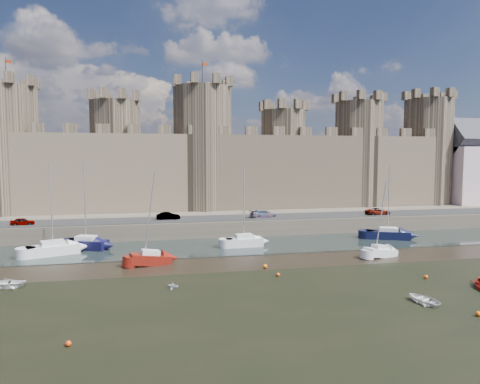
% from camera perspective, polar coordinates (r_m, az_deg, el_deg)
% --- Properties ---
extents(ground, '(160.00, 160.00, 0.00)m').
position_cam_1_polar(ground, '(36.55, 0.91, -15.07)').
color(ground, black).
rests_on(ground, ground).
extents(seaweed_patch, '(70.00, 34.00, 0.01)m').
position_cam_1_polar(seaweed_patch, '(31.12, 3.43, -18.69)').
color(seaweed_patch, black).
rests_on(seaweed_patch, ground).
extents(water_channel, '(160.00, 12.00, 0.08)m').
position_cam_1_polar(water_channel, '(59.36, -4.13, -7.32)').
color(water_channel, black).
rests_on(water_channel, ground).
extents(quay, '(160.00, 60.00, 2.50)m').
position_cam_1_polar(quay, '(94.54, -6.96, -2.13)').
color(quay, '#4C443A').
rests_on(quay, ground).
extents(road, '(160.00, 7.00, 0.10)m').
position_cam_1_polar(road, '(68.70, -5.23, -3.57)').
color(road, black).
rests_on(road, quay).
extents(castle, '(108.50, 11.00, 29.00)m').
position_cam_1_polar(castle, '(81.88, -6.80, 4.14)').
color(castle, '#42382B').
rests_on(castle, quay).
extents(car_0, '(3.33, 1.59, 1.10)m').
position_cam_1_polar(car_0, '(69.55, -26.99, -3.54)').
color(car_0, gray).
rests_on(car_0, quay).
extents(car_1, '(3.74, 1.38, 1.22)m').
position_cam_1_polar(car_1, '(68.34, -9.54, -3.18)').
color(car_1, gray).
rests_on(car_1, quay).
extents(car_2, '(4.79, 2.62, 1.32)m').
position_cam_1_polar(car_2, '(69.93, 3.15, -2.91)').
color(car_2, gray).
rests_on(car_2, quay).
extents(car_3, '(4.32, 2.08, 1.19)m').
position_cam_1_polar(car_3, '(76.77, 17.92, -2.50)').
color(car_3, gray).
rests_on(car_3, quay).
extents(sailboat_0, '(6.59, 4.47, 11.49)m').
position_cam_1_polar(sailboat_0, '(59.12, -23.68, -6.93)').
color(sailboat_0, silver).
rests_on(sailboat_0, ground).
extents(sailboat_1, '(6.11, 4.25, 11.41)m').
position_cam_1_polar(sailboat_1, '(61.10, -19.83, -6.45)').
color(sailboat_1, black).
rests_on(sailboat_1, ground).
extents(sailboat_2, '(5.19, 2.27, 10.97)m').
position_cam_1_polar(sailboat_2, '(59.21, 0.53, -6.53)').
color(sailboat_2, silver).
rests_on(sailboat_2, ground).
extents(sailboat_3, '(6.66, 4.69, 10.90)m').
position_cam_1_polar(sailboat_3, '(68.49, 19.09, -5.29)').
color(sailboat_3, black).
rests_on(sailboat_3, ground).
extents(sailboat_4, '(4.90, 2.79, 10.79)m').
position_cam_1_polar(sailboat_4, '(50.76, -11.84, -8.61)').
color(sailboat_4, maroon).
rests_on(sailboat_4, ground).
extents(sailboat_5, '(4.65, 2.83, 9.40)m').
position_cam_1_polar(sailboat_5, '(56.32, 18.20, -7.52)').
color(sailboat_5, silver).
rests_on(sailboat_5, ground).
extents(dinghy_2, '(2.82, 3.36, 0.60)m').
position_cam_1_polar(dinghy_2, '(40.48, 23.24, -13.03)').
color(dinghy_2, beige).
rests_on(dinghy_2, ground).
extents(dinghy_3, '(1.57, 1.51, 0.64)m').
position_cam_1_polar(dinghy_3, '(41.57, -8.92, -12.21)').
color(dinghy_3, silver).
rests_on(dinghy_3, ground).
extents(dinghy_6, '(3.94, 2.92, 0.78)m').
position_cam_1_polar(dinghy_6, '(46.97, -29.04, -10.68)').
color(dinghy_6, white).
rests_on(dinghy_6, ground).
extents(buoy_1, '(0.40, 0.40, 0.40)m').
position_cam_1_polar(buoy_1, '(45.26, 5.09, -10.93)').
color(buoy_1, '#E14B0A').
rests_on(buoy_1, ground).
extents(buoy_2, '(0.43, 0.43, 0.43)m').
position_cam_1_polar(buoy_2, '(39.09, 29.18, -14.01)').
color(buoy_2, '#ED5A0A').
rests_on(buoy_2, ground).
extents(buoy_3, '(0.49, 0.49, 0.49)m').
position_cam_1_polar(buoy_3, '(48.25, 3.37, -9.87)').
color(buoy_3, orange).
rests_on(buoy_3, ground).
extents(buoy_4, '(0.39, 0.39, 0.39)m').
position_cam_1_polar(buoy_4, '(31.66, -21.92, -18.24)').
color(buoy_4, '#DB3C09').
rests_on(buoy_4, ground).
extents(buoy_5, '(0.41, 0.41, 0.41)m').
position_cam_1_polar(buoy_5, '(48.16, 23.54, -10.33)').
color(buoy_5, '#FF540B').
rests_on(buoy_5, ground).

